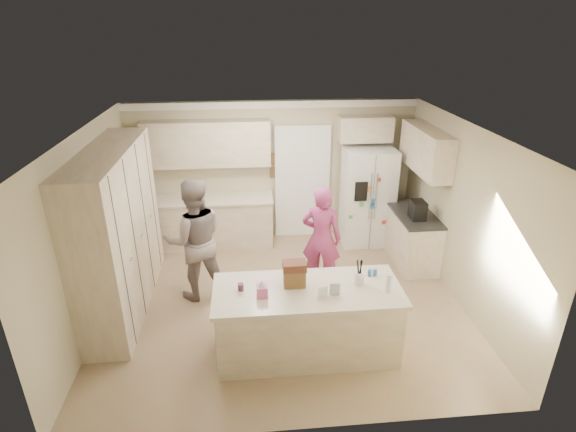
{
  "coord_description": "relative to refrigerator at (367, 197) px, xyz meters",
  "views": [
    {
      "loc": [
        -0.47,
        -5.63,
        3.92
      ],
      "look_at": [
        0.1,
        0.35,
        1.25
      ],
      "focal_mm": 28.0,
      "sensor_mm": 36.0,
      "label": 1
    }
  ],
  "objects": [
    {
      "name": "right_countertop",
      "position": [
        0.59,
        -0.86,
        0.0
      ],
      "size": [
        0.63,
        1.24,
        0.04
      ],
      "primitive_type": "cube",
      "color": "#2D2B28",
      "rests_on": "right_base_cab"
    },
    {
      "name": "fridge_seam",
      "position": [
        0.0,
        -0.35,
        0.0
      ],
      "size": [
        0.02,
        0.02,
        1.78
      ],
      "primitive_type": "cube",
      "color": "gray",
      "rests_on": "refrigerator"
    },
    {
      "name": "tissue_plume",
      "position": [
        -2.05,
        -3.06,
        0.2
      ],
      "size": [
        0.08,
        0.08,
        0.08
      ],
      "primitive_type": "cone",
      "color": "white",
      "rests_on": "tissue_box"
    },
    {
      "name": "teen_boy",
      "position": [
        -2.98,
        -1.54,
        0.04
      ],
      "size": [
        1.04,
        0.88,
        1.88
      ],
      "primitive_type": "imported",
      "rotation": [
        0.0,
        0.0,
        3.34
      ],
      "color": "gray",
      "rests_on": "floor"
    },
    {
      "name": "utensil_crock",
      "position": [
        -0.85,
        -2.91,
        0.1
      ],
      "size": [
        0.13,
        0.13,
        0.15
      ],
      "primitive_type": "cylinder",
      "color": "white",
      "rests_on": "island_top"
    },
    {
      "name": "right_base_cab",
      "position": [
        0.6,
        -0.86,
        -0.46
      ],
      "size": [
        0.6,
        1.2,
        0.88
      ],
      "primitive_type": "cube",
      "color": "beige",
      "rests_on": "floor"
    },
    {
      "name": "dollhouse_body",
      "position": [
        -1.65,
        -2.86,
        0.14
      ],
      "size": [
        0.26,
        0.18,
        0.22
      ],
      "primitive_type": "cube",
      "color": "brown",
      "rests_on": "island_top"
    },
    {
      "name": "water_bottle",
      "position": [
        -0.55,
        -3.11,
        0.14
      ],
      "size": [
        0.07,
        0.07,
        0.24
      ],
      "primitive_type": "cylinder",
      "color": "silver",
      "rests_on": "island_top"
    },
    {
      "name": "back_countertop",
      "position": [
        -2.85,
        0.13,
        0.0
      ],
      "size": [
        2.24,
        0.63,
        0.04
      ],
      "primitive_type": "cube",
      "color": "beige",
      "rests_on": "back_base_cab"
    },
    {
      "name": "greeting_card_a",
      "position": [
        -1.35,
        -3.16,
        0.11
      ],
      "size": [
        0.12,
        0.06,
        0.16
      ],
      "primitive_type": "cube",
      "rotation": [
        0.15,
        0.0,
        0.2
      ],
      "color": "white",
      "rests_on": "island_top"
    },
    {
      "name": "fridge_handle_l",
      "position": [
        -0.05,
        -0.37,
        0.15
      ],
      "size": [
        0.02,
        0.02,
        0.85
      ],
      "primitive_type": "cylinder",
      "color": "silver",
      "rests_on": "refrigerator"
    },
    {
      "name": "back_base_cab",
      "position": [
        -2.85,
        0.14,
        -0.46
      ],
      "size": [
        2.2,
        0.6,
        0.88
      ],
      "primitive_type": "cube",
      "color": "beige",
      "rests_on": "floor"
    },
    {
      "name": "shaker_salt",
      "position": [
        -0.68,
        -2.74,
        0.07
      ],
      "size": [
        0.05,
        0.05,
        0.09
      ],
      "primitive_type": "cylinder",
      "color": "#346498",
      "rests_on": "island_top"
    },
    {
      "name": "tissue_box",
      "position": [
        -2.05,
        -3.06,
        0.1
      ],
      "size": [
        0.13,
        0.13,
        0.14
      ],
      "primitive_type": "cube",
      "color": "pink",
      "rests_on": "island_top"
    },
    {
      "name": "doorway_casing",
      "position": [
        -1.15,
        0.38,
        0.15
      ],
      "size": [
        1.02,
        0.03,
        2.22
      ],
      "primitive_type": "cube",
      "color": "white",
      "rests_on": "floor"
    },
    {
      "name": "back_upper_cab",
      "position": [
        -2.85,
        0.26,
        1.0
      ],
      "size": [
        2.2,
        0.35,
        0.8
      ],
      "primitive_type": "cube",
      "color": "beige",
      "rests_on": "wall_back"
    },
    {
      "name": "right_upper_cab",
      "position": [
        0.72,
        -0.66,
        1.05
      ],
      "size": [
        0.35,
        1.5,
        0.7
      ],
      "primitive_type": "cube",
      "color": "beige",
      "rests_on": "wall_right"
    },
    {
      "name": "greeting_card_b",
      "position": [
        -1.2,
        -3.11,
        0.11
      ],
      "size": [
        0.12,
        0.05,
        0.16
      ],
      "primitive_type": "cube",
      "rotation": [
        0.15,
        0.0,
        -0.1
      ],
      "color": "silver",
      "rests_on": "island_top"
    },
    {
      "name": "wall_left",
      "position": [
        -4.31,
        -1.86,
        0.4
      ],
      "size": [
        0.02,
        4.6,
        2.6
      ],
      "primitive_type": "cube",
      "color": "#C4B994",
      "rests_on": "ground"
    },
    {
      "name": "fridge_dispenser",
      "position": [
        -0.22,
        -0.37,
        0.25
      ],
      "size": [
        0.22,
        0.03,
        0.35
      ],
      "primitive_type": "cube",
      "color": "black",
      "rests_on": "refrigerator"
    },
    {
      "name": "crown_back",
      "position": [
        -1.7,
        0.4,
        1.63
      ],
      "size": [
        5.2,
        0.08,
        0.12
      ],
      "primitive_type": "cube",
      "color": "white",
      "rests_on": "wall_back"
    },
    {
      "name": "fridge_magnets",
      "position": [
        0.0,
        -0.36,
        0.0
      ],
      "size": [
        0.76,
        0.02,
        1.44
      ],
      "primitive_type": null,
      "color": "tan",
      "rests_on": "refrigerator"
    },
    {
      "name": "island_base",
      "position": [
        -1.5,
        -2.96,
        -0.46
      ],
      "size": [
        2.2,
        0.9,
        0.88
      ],
      "primitive_type": "cube",
      "color": "beige",
      "rests_on": "floor"
    },
    {
      "name": "wall_frame_lower",
      "position": [
        -1.68,
        0.41,
        0.38
      ],
      "size": [
        0.15,
        0.02,
        0.2
      ],
      "primitive_type": "cube",
      "color": "brown",
      "rests_on": "wall_back"
    },
    {
      "name": "coffee_maker",
      "position": [
        0.55,
        -1.06,
        0.17
      ],
      "size": [
        0.22,
        0.28,
        0.3
      ],
      "primitive_type": "cube",
      "color": "black",
      "rests_on": "right_countertop"
    },
    {
      "name": "floor",
      "position": [
        -1.7,
        -1.86,
        -0.91
      ],
      "size": [
        5.2,
        4.6,
        0.02
      ],
      "primitive_type": "cube",
      "color": "#94775C",
      "rests_on": "ground"
    },
    {
      "name": "island_top",
      "position": [
        -1.5,
        -2.96,
        0.0
      ],
      "size": [
        2.28,
        0.96,
        0.05
      ],
      "primitive_type": "cube",
      "color": "beige",
      "rests_on": "island_base"
    },
    {
      "name": "fridge_handle_r",
      "position": [
        0.05,
        -0.37,
        0.15
      ],
      "size": [
        0.02,
        0.02,
        0.85
      ],
      "primitive_type": "cylinder",
      "color": "silver",
      "rests_on": "refrigerator"
    },
    {
      "name": "teen_girl",
      "position": [
        -1.08,
        -1.45,
        -0.07
      ],
      "size": [
        0.7,
        0.58,
        1.67
      ],
      "primitive_type": "imported",
      "rotation": [
        0.0,
        0.0,
        2.8
      ],
      "color": "#A33268",
      "rests_on": "floor"
    },
    {
      "name": "ceiling",
      "position": [
        -1.7,
        -1.86,
        1.71
      ],
      "size": [
        5.2,
        4.6,
        0.02
      ],
      "primitive_type": "cube",
      "color": "white",
      "rests_on": "wall_back"
    },
    {
      "name": "jam_jar",
      "position": [
        -2.3,
        -2.91,
        0.07
      ],
      "size": [
        0.07,
        0.07,
        0.09
      ],
      "primitive_type": "cylinder",
      "color": "#59263F",
      "rests_on": "island_top"
    },
    {
      "name": "shaker_pepper",
      "position": [
        -0.61,
        -2.74,
        0.07
      ],
      "size": [
        0.05,
        0.05,
        0.09
      ],
      "primitive_type": "cylinder",
      "color": "#346498",
      "rests_on": "island_top"
    },
    {
      "name": "wall_right",
      "position": [
        0.91,
        -1.86,
        0.4
      ],
      "size": [
        0.02,
        4.6,
        2.6
      ],
      "primitive_type": "cube",
      "color": "#C4B994",
      "rests_on": "ground"
    },
    {
      "name": "wall_frame_upper",
      "position": [
        -1.68,
        0.41,
        0.65
      ],
      "size": [
        0.15,
        0.02,
        0.2
      ],
      "primitive_type": "cube",
      "color": "brown",
      "rests_on": "wall_back"
    },
    {
      "name": "dollhouse_roof",
      "position": [
        -1.65,
        -2.86,
        0.3
      ],
      "size": [
        0.28,
        0.2,
        0.1
      ],
      "primitive_type": "cube",
      "color": "#592D1E",
      "rests_on": "dollhouse_body"
    },
    {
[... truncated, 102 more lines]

